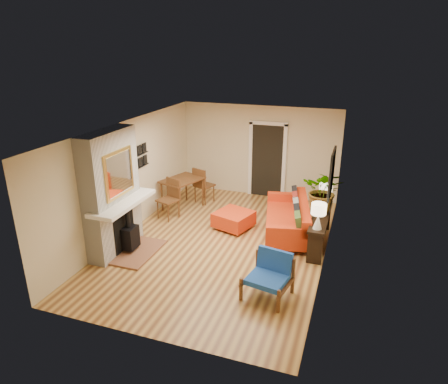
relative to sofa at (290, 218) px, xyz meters
The scene contains 10 objects.
room_shell 1.99m from the sofa, 114.79° to the left, with size 6.50×6.50×6.50m.
fireplace 4.01m from the sofa, 149.18° to the right, with size 1.09×1.68×2.60m.
sofa is the anchor object (origin of this frame).
ottoman 1.35m from the sofa, behind, with size 1.00×1.00×0.40m.
blue_chair 2.51m from the sofa, 87.80° to the right, with size 0.87×0.86×0.78m.
dining_table 2.99m from the sofa, 169.70° to the left, with size 1.21×1.92×1.01m.
console_table 0.83m from the sofa, 27.85° to the right, with size 0.34×1.85×0.72m.
lamp_near 1.47m from the sofa, 56.79° to the right, with size 0.30×0.30×0.54m.
lamp_far 1.03m from the sofa, 22.51° to the left, with size 0.30×0.30×0.54m.
houseplant 1.09m from the sofa, 11.72° to the right, with size 0.86×0.74×0.95m, color #1E5919.
Camera 1 is at (2.68, -7.49, 4.22)m, focal length 32.00 mm.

